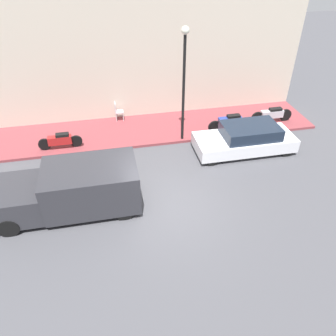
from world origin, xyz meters
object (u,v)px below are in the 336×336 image
delivery_van (70,189)px  motorcycle_blue (230,122)px  scooter_silver (272,114)px  streetlamp (184,72)px  parked_car (246,139)px  motorcycle_red (60,140)px  cafe_chair (118,110)px

delivery_van → motorcycle_blue: (3.92, -7.27, -0.28)m
motorcycle_blue → scooter_silver: motorcycle_blue is taller
scooter_silver → streetlamp: size_ratio=0.43×
parked_car → streetlamp: size_ratio=0.88×
motorcycle_red → streetlamp: (-0.29, -5.47, 2.80)m
motorcycle_red → scooter_silver: scooter_silver is taller
cafe_chair → motorcycle_red: bearing=128.4°
parked_car → streetlamp: streetlamp is taller
delivery_van → motorcycle_blue: bearing=-61.7°
motorcycle_red → cafe_chair: size_ratio=1.95×
motorcycle_blue → motorcycle_red: bearing=89.6°
parked_car → motorcycle_blue: bearing=4.6°
delivery_van → cafe_chair: (6.11, -2.10, -0.19)m
motorcycle_red → cafe_chair: cafe_chair is taller
cafe_chair → scooter_silver: bearing=-103.1°
parked_car → delivery_van: delivery_van is taller
motorcycle_blue → scooter_silver: 2.42m
motorcycle_red → parked_car: bearing=-101.7°
scooter_silver → cafe_chair: (1.76, 7.55, 0.13)m
scooter_silver → cafe_chair: bearing=76.9°
motorcycle_blue → cafe_chair: 5.62m
motorcycle_red → cafe_chair: 3.45m
delivery_van → scooter_silver: 10.60m
delivery_van → motorcycle_blue: delivery_van is taller
parked_car → delivery_van: (-2.31, 7.40, 0.26)m
parked_car → motorcycle_red: 8.17m
motorcycle_red → delivery_van: bearing=-171.5°
parked_car → motorcycle_red: bearing=78.3°
parked_car → cafe_chair: parked_car is taller
delivery_van → cafe_chair: bearing=-19.0°
parked_car → cafe_chair: bearing=54.3°
parked_car → streetlamp: (1.38, 2.53, 2.71)m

